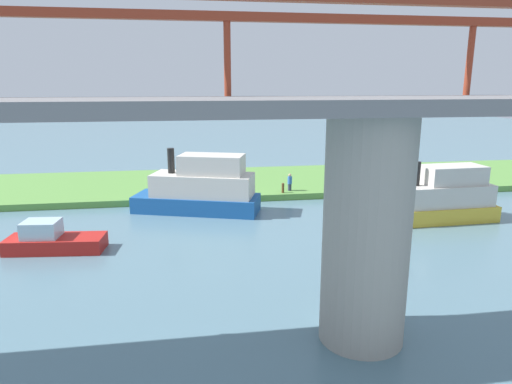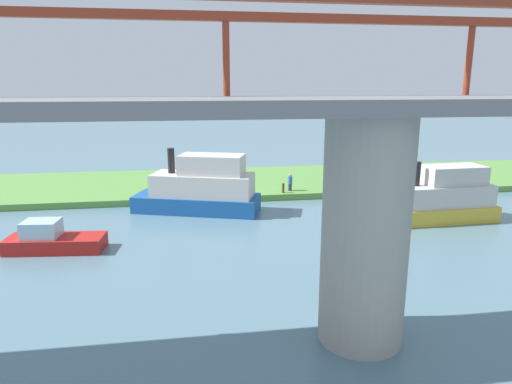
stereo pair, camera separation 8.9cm
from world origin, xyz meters
The scene contains 9 objects.
ground_plane centered at (0.00, 0.00, 0.00)m, with size 160.00×160.00×0.00m, color slate.
grassy_bank centered at (0.00, -6.00, 0.25)m, with size 80.00×12.00×0.50m, color #5B9342.
bridge_pylon centered at (-3.51, 19.59, 4.01)m, with size 2.98×2.98×8.03m, color #9E998E.
bridge_span centered at (-3.51, 19.57, 8.53)m, with size 63.14×4.30×3.25m.
person_on_bank centered at (-5.71, -1.22, 1.20)m, with size 0.44×0.44×1.39m.
mooring_post centered at (-5.01, -0.57, 0.88)m, with size 0.20×0.20×0.76m, color brown.
motorboat_white centered at (1.55, 2.07, 1.67)m, with size 9.30×5.54×4.51m.
pontoon_yellow centered at (-14.12, 6.64, 1.49)m, with size 7.99×2.92×4.04m.
motorboat_red centered at (9.86, 8.67, 0.61)m, with size 5.32×2.34×1.72m.
Camera 2 is at (2.43, 33.64, 9.00)m, focal length 31.94 mm.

